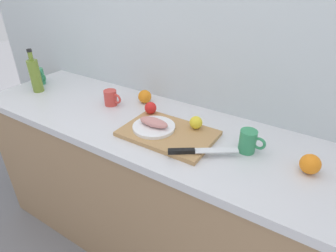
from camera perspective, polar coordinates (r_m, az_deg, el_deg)
name	(u,v)px	position (r m, az deg, el deg)	size (l,w,h in m)	color
ground_plane	(152,240)	(2.03, -3.31, -21.91)	(12.00, 12.00, 0.00)	slate
back_wall	(180,38)	(1.56, 2.49, 17.15)	(3.20, 0.05, 2.50)	silver
kitchen_counter	(149,189)	(1.70, -3.77, -12.52)	(2.00, 0.60, 0.90)	#9E7A56
cutting_board	(168,133)	(1.32, 0.00, -1.51)	(0.42, 0.28, 0.02)	tan
white_plate	(154,127)	(1.33, -2.85, -0.20)	(0.20, 0.20, 0.01)	white
fish_fillet	(154,122)	(1.32, -2.87, 0.76)	(0.15, 0.06, 0.04)	tan
chef_knife	(194,151)	(1.17, 5.30, -4.98)	(0.25, 0.19, 0.02)	silver
lemon_0	(196,123)	(1.33, 5.63, 0.70)	(0.06, 0.06, 0.06)	yellow
tomato_0	(151,108)	(1.46, -3.52, 3.65)	(0.06, 0.06, 0.06)	red
olive_oil_bottle	(35,75)	(1.92, -25.11, 9.26)	(0.06, 0.06, 0.26)	olive
coffee_mug_0	(248,141)	(1.23, 15.82, -2.98)	(0.11, 0.07, 0.10)	#338C59
coffee_mug_1	(38,77)	(2.06, -24.63, 9.01)	(0.12, 0.08, 0.10)	#338C59
coffee_mug_2	(111,98)	(1.62, -11.37, 5.57)	(0.11, 0.07, 0.09)	#CC3F38
orange_0	(310,164)	(1.21, 26.63, -6.84)	(0.08, 0.08, 0.08)	orange
orange_1	(145,97)	(1.62, -4.68, 5.91)	(0.08, 0.08, 0.08)	orange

